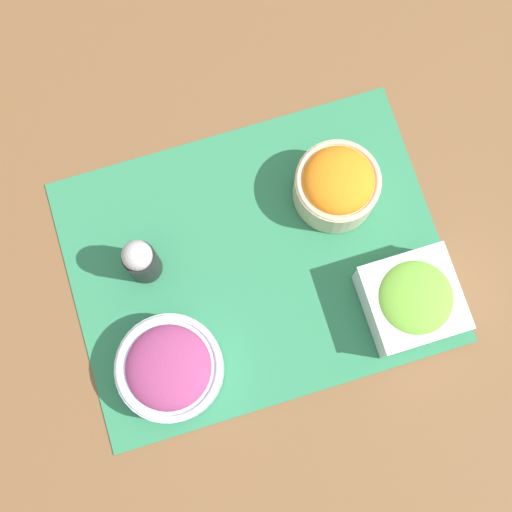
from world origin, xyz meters
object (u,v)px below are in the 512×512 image
pepper_shaker (141,260)px  lettuce_bowl (412,300)px  onion_bowl (170,368)px  carrot_bowl (337,185)px

pepper_shaker → lettuce_bowl: bearing=-25.2°
onion_bowl → pepper_shaker: 0.14m
lettuce_bowl → pepper_shaker: 0.34m
carrot_bowl → pepper_shaker: pepper_shaker is taller
onion_bowl → lettuce_bowl: (0.31, -0.01, 0.01)m
carrot_bowl → lettuce_bowl: size_ratio=0.97×
lettuce_bowl → pepper_shaker: pepper_shaker is taller
lettuce_bowl → pepper_shaker: (-0.31, 0.15, 0.01)m
lettuce_bowl → pepper_shaker: size_ratio=1.18×
pepper_shaker → carrot_bowl: bearing=5.1°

